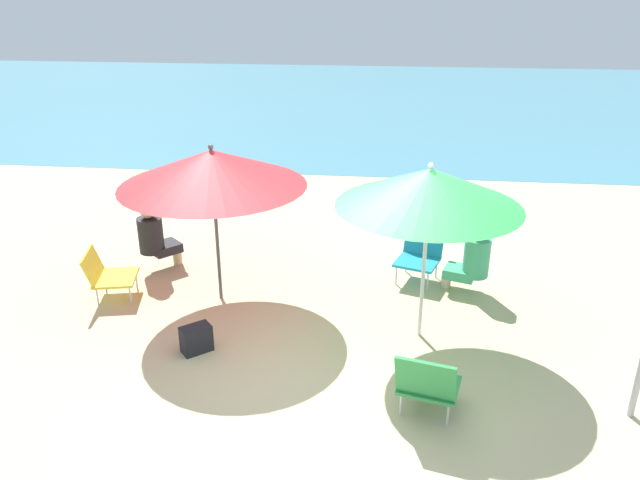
# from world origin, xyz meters

# --- Properties ---
(ground_plane) EXTENTS (40.00, 40.00, 0.00)m
(ground_plane) POSITION_xyz_m (0.00, 0.00, 0.00)
(ground_plane) COLOR #CCB789
(sea_water) EXTENTS (40.00, 16.00, 0.01)m
(sea_water) POSITION_xyz_m (0.00, 14.20, 0.00)
(sea_water) COLOR teal
(sea_water) RESTS_ON ground_plane
(umbrella_green) EXTENTS (1.85, 1.85, 1.91)m
(umbrella_green) POSITION_xyz_m (0.82, 0.54, 1.66)
(umbrella_green) COLOR silver
(umbrella_green) RESTS_ON ground_plane
(umbrella_red) EXTENTS (2.10, 2.10, 1.88)m
(umbrella_red) POSITION_xyz_m (-1.52, 1.12, 1.61)
(umbrella_red) COLOR #4C4C51
(umbrella_red) RESTS_ON ground_plane
(beach_chair_a) EXTENTS (0.66, 0.72, 0.64)m
(beach_chair_a) POSITION_xyz_m (0.86, 1.94, 0.34)
(beach_chair_a) COLOR teal
(beach_chair_a) RESTS_ON ground_plane
(beach_chair_b) EXTENTS (0.65, 0.64, 0.58)m
(beach_chair_b) POSITION_xyz_m (-2.86, 1.00, 0.31)
(beach_chair_b) COLOR gold
(beach_chair_b) RESTS_ON ground_plane
(beach_chair_c) EXTENTS (0.62, 0.64, 0.68)m
(beach_chair_c) POSITION_xyz_m (0.82, -0.81, 0.35)
(beach_chair_c) COLOR #33934C
(beach_chair_c) RESTS_ON ground_plane
(person_a) EXTENTS (0.54, 0.41, 0.89)m
(person_a) POSITION_xyz_m (1.46, 1.62, 0.43)
(person_a) COLOR #389970
(person_a) RESTS_ON ground_plane
(person_b) EXTENTS (0.52, 0.53, 0.95)m
(person_b) POSITION_xyz_m (-2.53, 1.78, 0.49)
(person_b) COLOR black
(person_b) RESTS_ON ground_plane
(beach_bag) EXTENTS (0.35, 0.33, 0.29)m
(beach_bag) POSITION_xyz_m (-1.46, -0.03, 0.14)
(beach_bag) COLOR black
(beach_bag) RESTS_ON ground_plane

